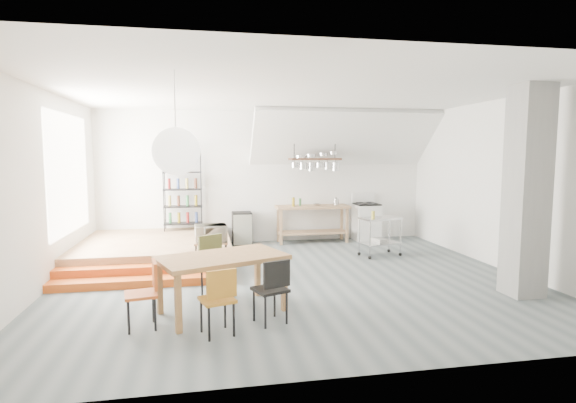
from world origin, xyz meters
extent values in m
plane|color=#505A5D|center=(0.00, 0.00, 0.00)|extent=(8.00, 8.00, 0.00)
cube|color=silver|center=(0.00, 3.50, 1.60)|extent=(8.00, 0.04, 3.20)
cube|color=silver|center=(-4.00, 0.00, 1.60)|extent=(0.04, 7.00, 3.20)
cube|color=silver|center=(4.00, 0.00, 1.60)|extent=(0.04, 7.00, 3.20)
cube|color=white|center=(0.00, 0.00, 3.20)|extent=(8.00, 7.00, 0.02)
cube|color=white|center=(1.80, 2.90, 2.55)|extent=(4.40, 1.44, 1.32)
cube|color=white|center=(-3.98, 1.50, 1.80)|extent=(0.02, 2.50, 2.20)
cube|color=#8C6346|center=(-2.50, 2.00, 0.20)|extent=(3.00, 3.00, 0.40)
cube|color=#CB5117|center=(-2.50, 0.05, 0.07)|extent=(3.00, 0.35, 0.13)
cube|color=#CB5117|center=(-2.50, 0.40, 0.13)|extent=(3.00, 0.35, 0.27)
cube|color=gray|center=(3.30, -1.50, 1.60)|extent=(0.50, 0.50, 3.20)
cube|color=#8C6346|center=(1.10, 3.15, 0.88)|extent=(1.80, 0.60, 0.06)
cube|color=#8C6346|center=(1.10, 3.15, 0.25)|extent=(1.70, 0.55, 0.04)
cube|color=#8C6346|center=(1.92, 3.37, 0.43)|extent=(0.06, 0.06, 0.86)
cube|color=#8C6346|center=(0.28, 3.37, 0.43)|extent=(0.06, 0.06, 0.86)
cube|color=#8C6346|center=(1.92, 2.93, 0.43)|extent=(0.06, 0.06, 0.86)
cube|color=#8C6346|center=(0.28, 2.93, 0.43)|extent=(0.06, 0.06, 0.86)
cube|color=white|center=(2.50, 3.15, 0.45)|extent=(0.60, 0.60, 0.90)
cube|color=black|center=(2.50, 3.15, 0.92)|extent=(0.58, 0.58, 0.03)
cube|color=white|center=(2.50, 3.43, 1.05)|extent=(0.60, 0.05, 0.25)
cylinder|color=black|center=(2.64, 3.29, 0.94)|extent=(0.18, 0.18, 0.02)
cylinder|color=black|center=(2.36, 3.29, 0.94)|extent=(0.18, 0.18, 0.02)
cylinder|color=black|center=(2.64, 3.01, 0.94)|extent=(0.18, 0.18, 0.02)
cylinder|color=black|center=(2.36, 3.01, 0.94)|extent=(0.18, 0.18, 0.02)
cube|color=#45291B|center=(1.10, 2.95, 2.05)|extent=(1.20, 0.50, 0.05)
cylinder|color=black|center=(0.60, 2.95, 2.62)|extent=(0.02, 0.02, 1.15)
cylinder|color=black|center=(1.60, 2.95, 2.62)|extent=(0.02, 0.02, 1.15)
cylinder|color=silver|center=(0.60, 2.90, 1.91)|extent=(0.16, 0.16, 0.12)
cylinder|color=silver|center=(0.80, 2.90, 1.89)|extent=(0.20, 0.20, 0.16)
cylinder|color=silver|center=(1.00, 2.90, 1.87)|extent=(0.16, 0.16, 0.20)
cylinder|color=silver|center=(1.20, 2.90, 1.91)|extent=(0.20, 0.20, 0.12)
cylinder|color=silver|center=(1.40, 2.90, 1.89)|extent=(0.16, 0.16, 0.16)
cylinder|color=silver|center=(1.60, 2.90, 1.87)|extent=(0.20, 0.20, 0.20)
cylinder|color=black|center=(-1.58, 3.38, 1.30)|extent=(0.02, 0.02, 1.80)
cylinder|color=black|center=(-2.42, 3.38, 1.30)|extent=(0.02, 0.02, 1.80)
cylinder|color=black|center=(-1.58, 3.02, 1.30)|extent=(0.02, 0.02, 1.80)
cylinder|color=black|center=(-2.42, 3.02, 1.30)|extent=(0.02, 0.02, 1.80)
cube|color=black|center=(-2.00, 3.20, 0.55)|extent=(0.88, 0.38, 0.02)
cube|color=black|center=(-2.00, 3.20, 0.95)|extent=(0.88, 0.38, 0.02)
cube|color=black|center=(-2.00, 3.20, 1.35)|extent=(0.88, 0.38, 0.02)
cube|color=black|center=(-2.00, 3.20, 1.75)|extent=(0.88, 0.38, 0.02)
cube|color=black|center=(-2.00, 3.20, 2.15)|extent=(0.88, 0.38, 0.03)
cylinder|color=#337F45|center=(-2.00, 3.20, 0.69)|extent=(0.07, 0.07, 0.24)
cylinder|color=olive|center=(-2.00, 3.20, 1.09)|extent=(0.07, 0.07, 0.24)
cylinder|color=maroon|center=(-2.00, 3.20, 1.49)|extent=(0.07, 0.07, 0.24)
cube|color=#8C6346|center=(-1.40, 0.75, 0.55)|extent=(0.60, 0.40, 0.03)
cylinder|color=black|center=(-1.13, 0.92, 0.47)|extent=(0.02, 0.02, 0.13)
cylinder|color=black|center=(-1.67, 0.92, 0.47)|extent=(0.02, 0.02, 0.13)
cylinder|color=black|center=(-1.13, 0.58, 0.47)|extent=(0.02, 0.02, 0.13)
cylinder|color=black|center=(-1.67, 0.58, 0.47)|extent=(0.02, 0.02, 0.13)
sphere|color=white|center=(-1.84, -1.66, 2.20)|extent=(0.60, 0.60, 0.60)
cube|color=brown|center=(-1.28, -1.44, 0.76)|extent=(1.89, 1.48, 0.06)
cube|color=brown|center=(-0.72, -0.80, 0.36)|extent=(0.09, 0.09, 0.73)
cube|color=brown|center=(-2.12, -1.34, 0.36)|extent=(0.09, 0.09, 0.73)
cube|color=brown|center=(-0.43, -1.54, 0.36)|extent=(0.09, 0.09, 0.73)
cube|color=brown|center=(-1.83, -2.08, 0.36)|extent=(0.09, 0.09, 0.73)
cube|color=#A66B1C|center=(-1.37, -2.20, 0.43)|extent=(0.48, 0.48, 0.04)
cube|color=#A66B1C|center=(-1.32, -2.37, 0.67)|extent=(0.36, 0.14, 0.33)
cylinder|color=black|center=(-1.47, -2.40, 0.21)|extent=(0.03, 0.03, 0.42)
cylinder|color=black|center=(-1.18, -2.31, 0.21)|extent=(0.03, 0.03, 0.42)
cylinder|color=black|center=(-1.56, -2.10, 0.21)|extent=(0.03, 0.03, 0.42)
cylinder|color=black|center=(-1.27, -2.01, 0.21)|extent=(0.03, 0.03, 0.42)
cube|color=black|center=(-0.69, -1.94, 0.44)|extent=(0.50, 0.50, 0.04)
cube|color=black|center=(-0.63, -2.10, 0.68)|extent=(0.36, 0.17, 0.34)
cylinder|color=black|center=(-0.78, -2.14, 0.21)|extent=(0.03, 0.03, 0.43)
cylinder|color=black|center=(-0.49, -2.03, 0.21)|extent=(0.03, 0.03, 0.43)
cylinder|color=black|center=(-0.89, -1.85, 0.21)|extent=(0.03, 0.03, 0.43)
cylinder|color=black|center=(-0.60, -1.74, 0.21)|extent=(0.03, 0.03, 0.43)
cube|color=brown|center=(-1.33, -0.73, 0.48)|extent=(0.58, 0.58, 0.04)
cube|color=brown|center=(-1.43, -0.57, 0.74)|extent=(0.37, 0.24, 0.37)
cylinder|color=black|center=(-1.27, -0.50, 0.23)|extent=(0.03, 0.03, 0.47)
cylinder|color=black|center=(-1.56, -0.68, 0.23)|extent=(0.03, 0.03, 0.47)
cylinder|color=black|center=(-1.10, -0.79, 0.23)|extent=(0.03, 0.03, 0.47)
cylinder|color=black|center=(-1.39, -0.97, 0.23)|extent=(0.03, 0.03, 0.47)
cube|color=#C14F1B|center=(-2.30, -1.84, 0.43)|extent=(0.45, 0.45, 0.04)
cube|color=#C14F1B|center=(-2.13, -1.81, 0.67)|extent=(0.10, 0.37, 0.34)
cylinder|color=black|center=(-2.12, -1.96, 0.21)|extent=(0.03, 0.03, 0.42)
cylinder|color=black|center=(-2.17, -1.66, 0.21)|extent=(0.03, 0.03, 0.42)
cylinder|color=black|center=(-2.42, -2.02, 0.21)|extent=(0.03, 0.03, 0.42)
cylinder|color=black|center=(-2.48, -1.71, 0.21)|extent=(0.03, 0.03, 0.42)
cube|color=silver|center=(2.17, 1.43, 0.81)|extent=(0.91, 0.64, 0.04)
cube|color=silver|center=(2.17, 1.43, 0.28)|extent=(0.91, 0.64, 0.03)
cylinder|color=silver|center=(2.50, 1.71, 0.41)|extent=(0.03, 0.03, 0.79)
sphere|color=black|center=(2.50, 1.71, 0.04)|extent=(0.07, 0.07, 0.07)
cylinder|color=silver|center=(1.74, 1.54, 0.41)|extent=(0.03, 0.03, 0.79)
sphere|color=black|center=(1.74, 1.54, 0.04)|extent=(0.07, 0.07, 0.07)
cylinder|color=silver|center=(2.59, 1.32, 0.41)|extent=(0.03, 0.03, 0.79)
sphere|color=black|center=(2.59, 1.32, 0.04)|extent=(0.07, 0.07, 0.07)
cylinder|color=silver|center=(1.84, 1.15, 0.41)|extent=(0.03, 0.03, 0.79)
sphere|color=black|center=(1.84, 1.15, 0.04)|extent=(0.07, 0.07, 0.07)
cube|color=black|center=(-0.63, 3.20, 0.39)|extent=(0.46, 0.46, 0.78)
imported|color=beige|center=(-1.40, 0.75, 0.72)|extent=(0.59, 0.43, 0.31)
imported|color=silver|center=(1.20, 3.10, 0.93)|extent=(0.22, 0.22, 0.05)
camera|label=1|loc=(-1.49, -7.49, 2.16)|focal=28.00mm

